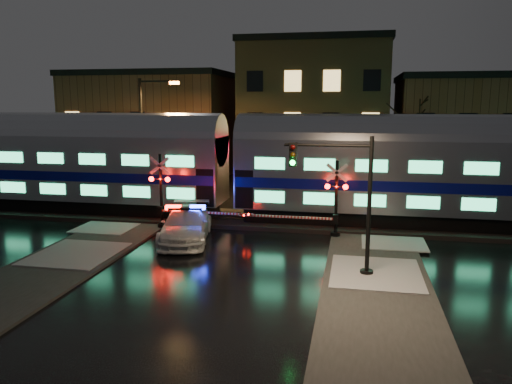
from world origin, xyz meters
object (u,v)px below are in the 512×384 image
crossing_signal_right (329,207)px  crossing_signal_left (167,199)px  traffic_light (346,203)px  streetlight (146,132)px  police_car (186,225)px

crossing_signal_right → crossing_signal_left: bearing=180.0°
crossing_signal_left → traffic_light: traffic_light is taller
streetlight → traffic_light: bearing=-42.1°
crossing_signal_left → crossing_signal_right: bearing=-0.0°
crossing_signal_left → police_car: bearing=-48.0°
traffic_light → police_car: bearing=152.8°
traffic_light → streetlight: size_ratio=0.66×
police_car → streetlight: 11.02m
crossing_signal_right → streetlight: size_ratio=0.67×
crossing_signal_right → crossing_signal_left: 8.56m
police_car → streetlight: size_ratio=0.71×
police_car → crossing_signal_left: crossing_signal_left is taller
police_car → crossing_signal_right: size_ratio=1.06×
crossing_signal_right → traffic_light: bearing=-80.3°
streetlight → crossing_signal_left: bearing=-59.1°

